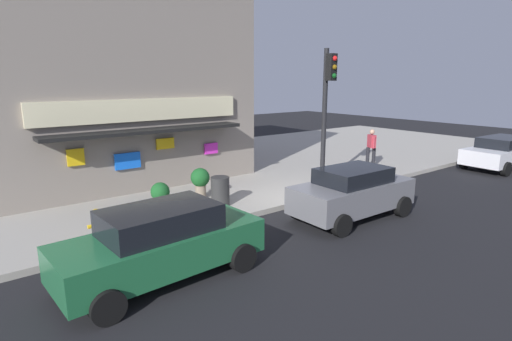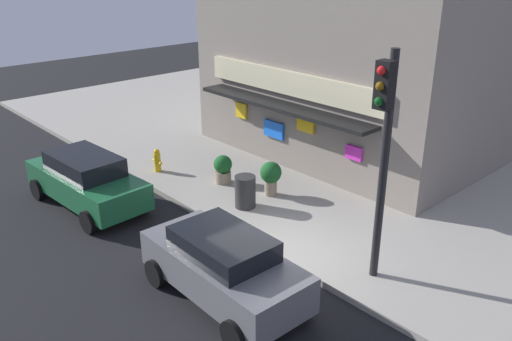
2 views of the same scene
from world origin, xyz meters
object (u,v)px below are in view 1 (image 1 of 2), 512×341
Objects in this scene: potted_plant_by_doorway at (200,180)px; potted_plant_by_window at (160,196)px; traffic_light at (327,99)px; pedestrian at (371,146)px; fire_hydrant at (97,224)px; parked_car_grey at (352,192)px; parked_car_green at (161,243)px; trash_can at (220,191)px; parked_car_white at (503,152)px.

potted_plant_by_window is (-1.68, -0.47, -0.15)m from potted_plant_by_doorway.
traffic_light is 4.77m from pedestrian.
fire_hydrant is 0.20× the size of parked_car_grey.
pedestrian is 12.67m from parked_car_green.
trash_can is 0.54× the size of pedestrian.
potted_plant_by_doorway is 5.05m from parked_car_grey.
parked_car_green is (-3.45, -3.11, 0.18)m from trash_can.
potted_plant_by_window is at bearing 171.99° from traffic_light.
fire_hydrant is 4.16m from potted_plant_by_doorway.
traffic_light is at bearing -3.28° from trash_can.
traffic_light is 6.49× the size of fire_hydrant.
parked_car_green is at bearing -79.17° from fire_hydrant.
traffic_light is 2.90× the size of pedestrian.
fire_hydrant is 3.99m from trash_can.
pedestrian is 0.38× the size of parked_car_white.
parked_car_white reaches higher than potted_plant_by_doorway.
potted_plant_by_window is 5.85m from parked_car_grey.
potted_plant_by_window is (2.21, 1.01, 0.10)m from fire_hydrant.
fire_hydrant is 7.26m from parked_car_grey.
parked_car_white is at bearing -32.76° from pedestrian.
pedestrian is at bearing 12.60° from traffic_light.
fire_hydrant is at bearing 158.37° from parked_car_grey.
potted_plant_by_window is 0.23× the size of parked_car_grey.
potted_plant_by_window reaches higher than fire_hydrant.
trash_can is 0.21× the size of parked_car_green.
trash_can is 4.13m from parked_car_grey.
parked_car_grey is at bearing -39.07° from potted_plant_by_window.
potted_plant_by_window is (-6.32, 0.89, -2.77)m from traffic_light.
parked_car_grey is at bearing -122.50° from traffic_light.
parked_car_green is at bearing -114.24° from potted_plant_by_window.
traffic_light reaches higher than trash_can.
traffic_light reaches higher than parked_car_grey.
trash_can is (3.97, 0.38, 0.09)m from fire_hydrant.
potted_plant_by_window is (-1.77, 0.63, 0.01)m from trash_can.
potted_plant_by_window is at bearing 65.76° from parked_car_green.
fire_hydrant is at bearing -155.38° from potted_plant_by_window.
traffic_light is 5.34m from trash_can.
traffic_light is 5.58× the size of potted_plant_by_window.
potted_plant_by_window is 4.10m from parked_car_green.
pedestrian is at bearing 17.28° from parked_car_green.
parked_car_green is (-3.36, -4.21, 0.02)m from potted_plant_by_doorway.
parked_car_white is at bearing -11.39° from trash_can.
parked_car_white is at bearing -12.33° from potted_plant_by_window.
parked_car_green reaches higher than parked_car_grey.
parked_car_grey is (6.75, -2.68, 0.27)m from fire_hydrant.
traffic_light is 5.40× the size of trash_can.
traffic_light is 1.27× the size of parked_car_grey.
potted_plant_by_doorway is 0.26× the size of parked_car_grey.
potted_plant_by_doorway is 1.15× the size of potted_plant_by_window.
pedestrian is 6.45m from parked_car_white.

